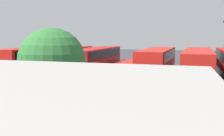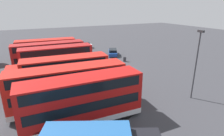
# 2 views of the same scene
# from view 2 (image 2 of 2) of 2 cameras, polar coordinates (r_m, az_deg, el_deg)

# --- Properties ---
(ground_plane) EXTENTS (140.00, 140.00, 0.00)m
(ground_plane) POSITION_cam_2_polar(r_m,az_deg,el_deg) (32.33, 1.91, -0.15)
(ground_plane) COLOR #38383D
(bus_double_decker_near_end) EXTENTS (2.89, 11.07, 4.55)m
(bus_double_decker_near_end) POSITION_cam_2_polar(r_m,az_deg,el_deg) (17.05, -9.00, -9.48)
(bus_double_decker_near_end) COLOR #B71411
(bus_double_decker_near_end) RESTS_ON ground
(bus_double_decker_second) EXTENTS (3.36, 12.18, 4.55)m
(bus_double_decker_second) POSITION_cam_2_polar(r_m,az_deg,el_deg) (19.92, -13.24, -5.46)
(bus_double_decker_second) COLOR red
(bus_double_decker_second) RESTS_ON ground
(bus_double_decker_third) EXTENTS (3.31, 10.50, 4.55)m
(bus_double_decker_third) POSITION_cam_2_polar(r_m,az_deg,el_deg) (23.63, -13.95, -1.64)
(bus_double_decker_third) COLOR red
(bus_double_decker_third) RESTS_ON ground
(bus_single_deck_fourth) EXTENTS (3.30, 12.13, 2.95)m
(bus_single_deck_fourth) POSITION_cam_2_polar(r_m,az_deg,el_deg) (27.09, -17.38, -1.17)
(bus_single_deck_fourth) COLOR red
(bus_single_deck_fourth) RESTS_ON ground
(bus_double_decker_fifth) EXTENTS (3.00, 10.93, 4.55)m
(bus_double_decker_fifth) POSITION_cam_2_polar(r_m,az_deg,el_deg) (30.03, -16.63, 2.47)
(bus_double_decker_fifth) COLOR #A51919
(bus_double_decker_fifth) RESTS_ON ground
(bus_double_decker_sixth) EXTENTS (2.86, 11.78, 4.55)m
(bus_double_decker_sixth) POSITION_cam_2_polar(r_m,az_deg,el_deg) (33.51, -18.86, 3.89)
(bus_double_decker_sixth) COLOR #A51919
(bus_double_decker_sixth) RESTS_ON ground
(bus_double_decker_seventh) EXTENTS (3.29, 10.73, 4.55)m
(bus_double_decker_seventh) POSITION_cam_2_polar(r_m,az_deg,el_deg) (36.94, -19.56, 5.12)
(bus_double_decker_seventh) COLOR red
(bus_double_decker_seventh) RESTS_ON ground
(bus_single_deck_far_end) EXTENTS (3.32, 12.18, 2.95)m
(bus_single_deck_far_end) POSITION_cam_2_polar(r_m,az_deg,el_deg) (40.76, -19.89, 5.09)
(bus_single_deck_far_end) COLOR #B71411
(bus_single_deck_far_end) RESTS_ON ground
(car_hatchback_silver) EXTENTS (2.68, 4.48, 1.43)m
(car_hatchback_silver) POSITION_cam_2_polar(r_m,az_deg,el_deg) (48.61, -8.68, 6.93)
(car_hatchback_silver) COLOR silver
(car_hatchback_silver) RESTS_ON ground
(car_small_green) EXTENTS (4.87, 3.54, 1.43)m
(car_small_green) POSITION_cam_2_polar(r_m,az_deg,el_deg) (40.92, 0.26, 4.93)
(car_small_green) COLOR #1E479E
(car_small_green) RESTS_ON ground
(lamp_post_tall) EXTENTS (0.70, 0.30, 8.00)m
(lamp_post_tall) POSITION_cam_2_polar(r_m,az_deg,el_deg) (22.60, 24.73, 2.21)
(lamp_post_tall) COLOR #38383D
(lamp_post_tall) RESTS_ON ground
(waste_bin_yellow) EXTENTS (0.60, 0.60, 0.95)m
(waste_bin_yellow) POSITION_cam_2_polar(r_m,az_deg,el_deg) (36.41, 3.93, 2.78)
(waste_bin_yellow) COLOR #333338
(waste_bin_yellow) RESTS_ON ground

